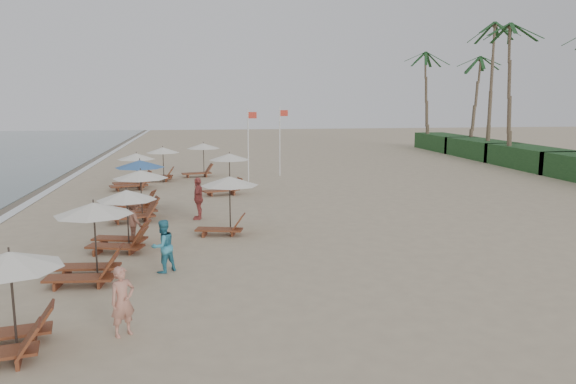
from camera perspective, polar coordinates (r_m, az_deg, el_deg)
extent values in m
plane|color=tan|center=(16.89, 0.11, -8.12)|extent=(160.00, 160.00, 0.00)
cube|color=white|center=(27.77, -26.98, -2.10)|extent=(0.50, 140.00, 0.02)
cube|color=#193D1C|center=(45.35, 23.89, 3.29)|extent=(3.20, 8.00, 1.60)
cube|color=#193D1C|center=(51.78, 19.41, 4.25)|extent=(3.20, 8.00, 1.60)
cube|color=#193D1C|center=(58.46, 15.94, 4.97)|extent=(3.20, 8.00, 1.60)
cylinder|color=brown|center=(45.68, 22.49, 9.08)|extent=(0.36, 0.36, 10.60)
cylinder|color=brown|center=(50.63, 20.32, 9.65)|extent=(0.36, 0.36, 11.40)
cylinder|color=brown|center=(55.64, 18.44, 8.45)|extent=(0.36, 0.36, 9.00)
cylinder|color=brown|center=(59.58, 14.59, 9.06)|extent=(0.36, 0.36, 9.80)
cylinder|color=black|center=(12.58, -26.63, -10.46)|extent=(0.05, 0.05, 2.09)
cone|color=silver|center=(12.31, -26.96, -6.31)|extent=(2.09, 2.09, 0.35)
cylinder|color=black|center=(16.63, -19.36, -5.02)|extent=(0.05, 0.05, 2.20)
cone|color=silver|center=(16.41, -19.55, -1.63)|extent=(2.20, 2.20, 0.35)
cylinder|color=black|center=(19.74, -16.30, -2.88)|extent=(0.05, 0.05, 2.01)
cone|color=silver|center=(19.57, -16.42, -0.29)|extent=(2.05, 2.05, 0.35)
cylinder|color=black|center=(24.40, -14.98, -0.40)|extent=(0.05, 0.05, 2.08)
cone|color=silver|center=(24.26, -15.07, 1.79)|extent=(2.34, 2.34, 0.35)
cylinder|color=black|center=(26.88, -15.04, 0.68)|extent=(0.05, 0.05, 2.25)
cone|color=#3764A3|center=(26.74, -15.14, 2.85)|extent=(2.31, 2.31, 0.35)
cylinder|color=black|center=(33.08, -15.42, 2.06)|extent=(0.05, 0.05, 1.99)
cone|color=silver|center=(32.98, -15.49, 3.60)|extent=(2.15, 2.15, 0.35)
cylinder|color=black|center=(35.97, -12.82, 2.80)|extent=(0.05, 0.05, 2.06)
cone|color=silver|center=(35.87, -12.87, 4.27)|extent=(2.09, 2.09, 0.35)
cylinder|color=black|center=(21.34, -6.05, -1.44)|extent=(0.05, 0.05, 2.15)
cone|color=silver|center=(21.18, -6.09, 1.15)|extent=(2.24, 2.24, 0.35)
cylinder|color=black|center=(30.30, -6.08, 1.83)|extent=(0.05, 0.05, 2.15)
cone|color=silver|center=(30.18, -6.11, 3.67)|extent=(2.24, 2.24, 0.35)
cylinder|color=black|center=(37.56, -8.75, 3.27)|extent=(0.05, 0.05, 2.15)
cone|color=silver|center=(37.46, -8.79, 4.76)|extent=(2.24, 2.24, 0.35)
imported|color=tan|center=(12.74, -16.80, -10.83)|extent=(0.68, 0.64, 1.57)
imported|color=teal|center=(16.91, -12.86, -5.51)|extent=(0.99, 0.97, 1.61)
imported|color=#8D5A48|center=(20.94, -15.69, -2.78)|extent=(1.04, 1.16, 1.56)
imported|color=#B24B47|center=(24.01, -9.30, -0.66)|extent=(0.61, 1.13, 1.83)
cylinder|color=silver|center=(34.65, -4.16, 4.85)|extent=(0.08, 0.08, 4.57)
cube|color=red|center=(34.57, -3.74, 7.97)|extent=(0.55, 0.02, 0.40)
cylinder|color=silver|center=(37.16, -0.86, 5.24)|extent=(0.08, 0.08, 4.63)
cube|color=red|center=(37.11, -0.44, 8.20)|extent=(0.55, 0.02, 0.40)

